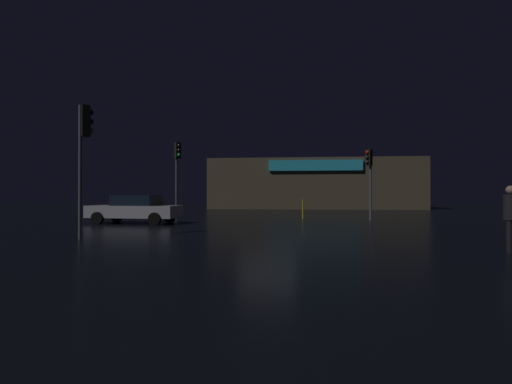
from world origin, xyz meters
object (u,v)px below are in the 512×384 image
traffic_signal_cross_left (369,170)px  pedestrian (511,213)px  store_building (314,184)px  traffic_signal_main (177,163)px  traffic_signal_opposite (84,137)px  car_near (135,209)px

traffic_signal_cross_left → pedestrian: bearing=-83.9°
traffic_signal_cross_left → pedestrian: 12.67m
pedestrian → store_building: bearing=96.7°
store_building → traffic_signal_main: size_ratio=4.66×
pedestrian → traffic_signal_opposite: bearing=172.3°
pedestrian → car_near: bearing=147.6°
store_building → pedestrian: 32.15m
traffic_signal_main → car_near: (-0.87, -4.16, -2.64)m
car_near → pedestrian: pedestrian is taller
traffic_signal_main → car_near: bearing=-101.8°
traffic_signal_main → traffic_signal_cross_left: (11.28, -0.27, -0.51)m
traffic_signal_cross_left → car_near: (-12.15, -3.90, -2.13)m
traffic_signal_opposite → traffic_signal_cross_left: size_ratio=1.09×
traffic_signal_cross_left → car_near: 12.93m
car_near → pedestrian: (13.48, -8.56, 0.25)m
traffic_signal_main → traffic_signal_cross_left: bearing=-1.4°
traffic_signal_opposite → car_near: size_ratio=0.94×
traffic_signal_opposite → traffic_signal_cross_left: (10.93, 10.81, -0.46)m
store_building → traffic_signal_opposite: store_building is taller
traffic_signal_main → pedestrian: (12.61, -12.72, -2.39)m
traffic_signal_main → traffic_signal_cross_left: 11.29m
traffic_signal_opposite → pedestrian: traffic_signal_opposite is taller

